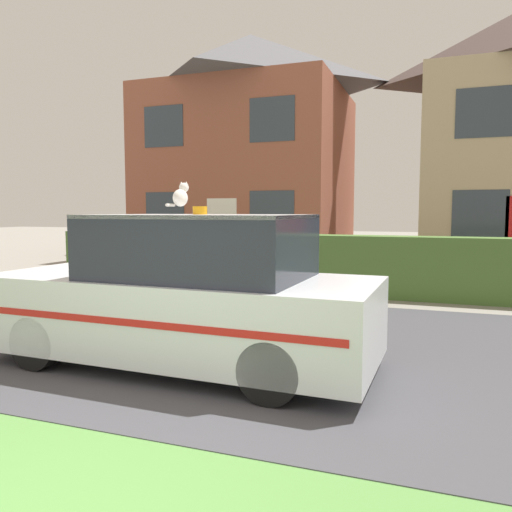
# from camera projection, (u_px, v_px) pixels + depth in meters

# --- Properties ---
(road_strip) EXTENTS (28.00, 5.87, 0.01)m
(road_strip) POSITION_uv_depth(u_px,v_px,m) (259.00, 342.00, 6.53)
(road_strip) COLOR #424247
(road_strip) RESTS_ON ground
(garden_hedge) EXTENTS (11.62, 0.63, 1.22)m
(garden_hedge) POSITION_uv_depth(u_px,v_px,m) (301.00, 264.00, 10.45)
(garden_hedge) COLOR #4C7233
(garden_hedge) RESTS_ON ground
(police_car) EXTENTS (4.36, 1.80, 1.75)m
(police_car) POSITION_uv_depth(u_px,v_px,m) (185.00, 295.00, 5.49)
(police_car) COLOR black
(police_car) RESTS_ON road_strip
(cat) EXTENTS (0.18, 0.33, 0.29)m
(cat) POSITION_uv_depth(u_px,v_px,m) (181.00, 196.00, 5.67)
(cat) COLOR silver
(cat) RESTS_ON police_car
(house_left) EXTENTS (6.97, 6.41, 8.02)m
(house_left) POSITION_uv_depth(u_px,v_px,m) (250.00, 146.00, 18.21)
(house_left) COLOR #93513D
(house_left) RESTS_ON ground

